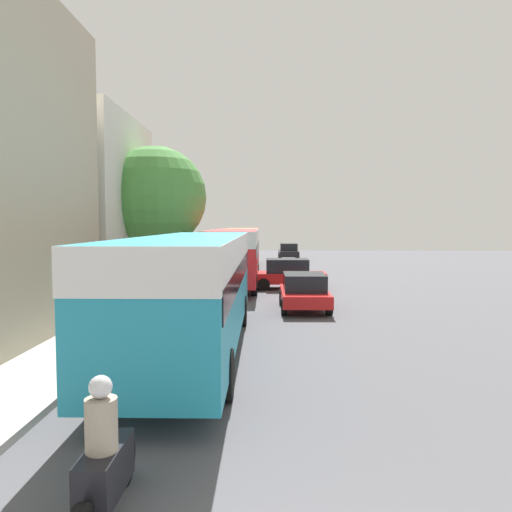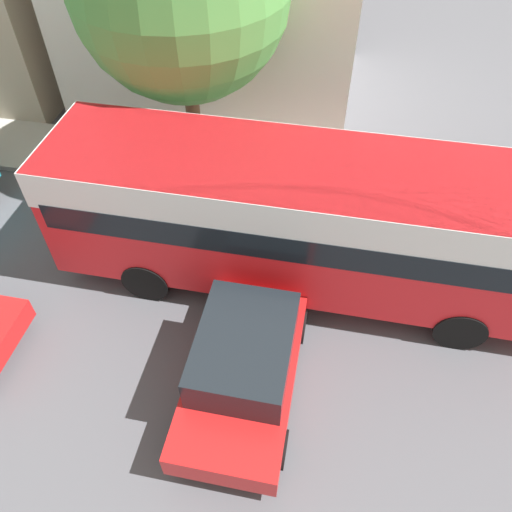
{
  "view_description": "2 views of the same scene",
  "coord_description": "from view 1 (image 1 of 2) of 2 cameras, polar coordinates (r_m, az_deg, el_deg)",
  "views": [
    {
      "loc": [
        -0.13,
        -2.76,
        3.4
      ],
      "look_at": [
        -0.63,
        25.71,
        1.54
      ],
      "focal_mm": 35.0,
      "sensor_mm": 36.0,
      "label": 1
    },
    {
      "loc": [
        5.52,
        24.18,
        8.44
      ],
      "look_at": [
        -0.88,
        22.93,
        1.42
      ],
      "focal_mm": 35.0,
      "sensor_mm": 36.0,
      "label": 2
    }
  ],
  "objects": [
    {
      "name": "bus_third_in_line",
      "position": [
        39.53,
        -1.62,
        1.64
      ],
      "size": [
        2.6,
        9.56,
        3.0
      ],
      "color": "#EA5B23",
      "rests_on": "ground_plane"
    },
    {
      "name": "car_crossing",
      "position": [
        47.39,
        3.74,
        0.57
      ],
      "size": [
        1.88,
        4.03,
        1.52
      ],
      "rotation": [
        0.0,
        0.0,
        3.14
      ],
      "color": "black",
      "rests_on": "ground_plane"
    },
    {
      "name": "motorcycle_behind_lead",
      "position": [
        6.34,
        -16.98,
        -21.83
      ],
      "size": [
        0.38,
        2.24,
        1.73
      ],
      "color": "black",
      "rests_on": "ground_plane"
    },
    {
      "name": "pedestrian_near_curb",
      "position": [
        47.91,
        -4.74,
        0.79
      ],
      "size": [
        0.42,
        0.42,
        1.58
      ],
      "color": "#232838",
      "rests_on": "sidewalk"
    },
    {
      "name": "car_distant",
      "position": [
        26.02,
        3.58,
        -2.01
      ],
      "size": [
        3.95,
        1.88,
        1.56
      ],
      "rotation": [
        0.0,
        0.0,
        -1.57
      ],
      "color": "red",
      "rests_on": "ground_plane"
    },
    {
      "name": "car_far_curb",
      "position": [
        19.77,
        5.53,
        -3.99
      ],
      "size": [
        1.89,
        3.86,
        1.43
      ],
      "rotation": [
        0.0,
        0.0,
        3.14
      ],
      "color": "red",
      "rests_on": "ground_plane"
    },
    {
      "name": "street_tree",
      "position": [
        23.79,
        -11.4,
        6.55
      ],
      "size": [
        4.73,
        4.73,
        6.83
      ],
      "color": "brown",
      "rests_on": "sidewalk"
    },
    {
      "name": "bus_lead",
      "position": [
        13.12,
        -7.23,
        -2.45
      ],
      "size": [
        2.54,
        11.39,
        3.07
      ],
      "color": "teal",
      "rests_on": "ground_plane"
    },
    {
      "name": "building_far_terrace",
      "position": [
        24.86,
        -21.38,
        5.18
      ],
      "size": [
        6.72,
        8.05,
        8.28
      ],
      "color": "silver",
      "rests_on": "ground_plane"
    },
    {
      "name": "bus_following",
      "position": [
        26.65,
        -2.48,
        0.69
      ],
      "size": [
        2.55,
        10.22,
        3.06
      ],
      "color": "red",
      "rests_on": "ground_plane"
    }
  ]
}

